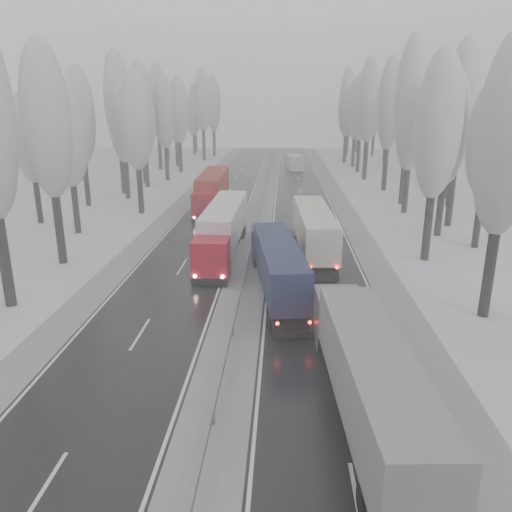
# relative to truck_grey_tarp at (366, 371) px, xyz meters

# --- Properties ---
(ground) EXTENTS (260.00, 260.00, 0.00)m
(ground) POSITION_rel_truck_grey_tarp_xyz_m (-6.09, -4.67, -2.29)
(ground) COLOR white
(ground) RESTS_ON ground
(carriageway_right) EXTENTS (7.50, 200.00, 0.03)m
(carriageway_right) POSITION_rel_truck_grey_tarp_xyz_m (-0.84, 25.33, -2.27)
(carriageway_right) COLOR black
(carriageway_right) RESTS_ON ground
(carriageway_left) EXTENTS (7.50, 200.00, 0.03)m
(carriageway_left) POSITION_rel_truck_grey_tarp_xyz_m (-11.34, 25.33, -2.27)
(carriageway_left) COLOR black
(carriageway_left) RESTS_ON ground
(median_slush) EXTENTS (3.00, 200.00, 0.04)m
(median_slush) POSITION_rel_truck_grey_tarp_xyz_m (-6.09, 25.33, -2.27)
(median_slush) COLOR #9A9CA2
(median_slush) RESTS_ON ground
(shoulder_right) EXTENTS (2.40, 200.00, 0.04)m
(shoulder_right) POSITION_rel_truck_grey_tarp_xyz_m (4.11, 25.33, -2.27)
(shoulder_right) COLOR #9A9CA2
(shoulder_right) RESTS_ON ground
(shoulder_left) EXTENTS (2.40, 200.00, 0.04)m
(shoulder_left) POSITION_rel_truck_grey_tarp_xyz_m (-16.29, 25.33, -2.27)
(shoulder_left) COLOR #9A9CA2
(shoulder_left) RESTS_ON ground
(median_guardrail) EXTENTS (0.12, 200.00, 0.76)m
(median_guardrail) POSITION_rel_truck_grey_tarp_xyz_m (-6.09, 25.32, -1.69)
(median_guardrail) COLOR slate
(median_guardrail) RESTS_ON ground
(tree_16) EXTENTS (3.60, 3.60, 16.53)m
(tree_16) POSITION_rel_truck_grey_tarp_xyz_m (8.94, 11.00, 8.38)
(tree_16) COLOR black
(tree_16) RESTS_ON ground
(tree_18) EXTENTS (3.60, 3.60, 16.58)m
(tree_18) POSITION_rel_truck_grey_tarp_xyz_m (8.42, 22.36, 8.41)
(tree_18) COLOR black
(tree_18) RESTS_ON ground
(tree_19) EXTENTS (3.60, 3.60, 14.57)m
(tree_19) POSITION_rel_truck_grey_tarp_xyz_m (13.93, 26.36, 7.13)
(tree_19) COLOR black
(tree_19) RESTS_ON ground
(tree_20) EXTENTS (3.60, 3.60, 15.71)m
(tree_20) POSITION_rel_truck_grey_tarp_xyz_m (11.80, 30.50, 7.86)
(tree_20) COLOR black
(tree_20) RESTS_ON ground
(tree_21) EXTENTS (3.60, 3.60, 18.62)m
(tree_21) POSITION_rel_truck_grey_tarp_xyz_m (14.03, 34.50, 9.71)
(tree_21) COLOR black
(tree_21) RESTS_ON ground
(tree_22) EXTENTS (3.60, 3.60, 15.86)m
(tree_22) POSITION_rel_truck_grey_tarp_xyz_m (10.93, 40.93, 7.95)
(tree_22) COLOR black
(tree_22) RESTS_ON ground
(tree_23) EXTENTS (3.60, 3.60, 13.55)m
(tree_23) POSITION_rel_truck_grey_tarp_xyz_m (17.22, 44.93, 6.48)
(tree_23) COLOR black
(tree_23) RESTS_ON ground
(tree_24) EXTENTS (3.60, 3.60, 20.49)m
(tree_24) POSITION_rel_truck_grey_tarp_xyz_m (11.81, 46.35, 10.90)
(tree_24) COLOR black
(tree_24) RESTS_ON ground
(tree_25) EXTENTS (3.60, 3.60, 19.44)m
(tree_25) POSITION_rel_truck_grey_tarp_xyz_m (18.72, 50.35, 10.23)
(tree_25) COLOR black
(tree_25) RESTS_ON ground
(tree_26) EXTENTS (3.60, 3.60, 18.78)m
(tree_26) POSITION_rel_truck_grey_tarp_xyz_m (11.47, 56.60, 9.81)
(tree_26) COLOR black
(tree_26) RESTS_ON ground
(tree_27) EXTENTS (3.60, 3.60, 17.62)m
(tree_27) POSITION_rel_truck_grey_tarp_xyz_m (18.62, 60.60, 9.07)
(tree_27) COLOR black
(tree_27) RESTS_ON ground
(tree_28) EXTENTS (3.60, 3.60, 19.62)m
(tree_28) POSITION_rel_truck_grey_tarp_xyz_m (10.25, 67.28, 10.35)
(tree_28) COLOR black
(tree_28) RESTS_ON ground
(tree_29) EXTENTS (3.60, 3.60, 18.11)m
(tree_29) POSITION_rel_truck_grey_tarp_xyz_m (17.62, 71.28, 9.38)
(tree_29) COLOR black
(tree_29) RESTS_ON ground
(tree_30) EXTENTS (3.60, 3.60, 17.86)m
(tree_30) POSITION_rel_truck_grey_tarp_xyz_m (10.47, 77.03, 9.23)
(tree_30) COLOR black
(tree_30) RESTS_ON ground
(tree_31) EXTENTS (3.60, 3.60, 18.58)m
(tree_31) POSITION_rel_truck_grey_tarp_xyz_m (16.39, 81.03, 9.68)
(tree_31) COLOR black
(tree_31) RESTS_ON ground
(tree_32) EXTENTS (3.60, 3.60, 17.33)m
(tree_32) POSITION_rel_truck_grey_tarp_xyz_m (10.54, 84.54, 8.89)
(tree_32) COLOR black
(tree_32) RESTS_ON ground
(tree_33) EXTENTS (3.60, 3.60, 14.33)m
(tree_33) POSITION_rel_truck_grey_tarp_xyz_m (13.68, 88.54, 6.97)
(tree_33) COLOR black
(tree_33) RESTS_ON ground
(tree_34) EXTENTS (3.60, 3.60, 17.63)m
(tree_34) POSITION_rel_truck_grey_tarp_xyz_m (9.64, 91.65, 9.08)
(tree_34) COLOR black
(tree_34) RESTS_ON ground
(tree_35) EXTENTS (3.60, 3.60, 18.25)m
(tree_35) POSITION_rel_truck_grey_tarp_xyz_m (18.85, 95.65, 9.48)
(tree_35) COLOR black
(tree_35) RESTS_ON ground
(tree_36) EXTENTS (3.60, 3.60, 20.23)m
(tree_36) POSITION_rel_truck_grey_tarp_xyz_m (10.94, 101.49, 10.73)
(tree_36) COLOR black
(tree_36) RESTS_ON ground
(tree_37) EXTENTS (3.60, 3.60, 16.37)m
(tree_37) POSITION_rel_truck_grey_tarp_xyz_m (17.93, 105.49, 8.28)
(tree_37) COLOR black
(tree_37) RESTS_ON ground
(tree_38) EXTENTS (3.60, 3.60, 17.97)m
(tree_38) POSITION_rel_truck_grey_tarp_xyz_m (12.64, 112.06, 9.30)
(tree_38) COLOR black
(tree_38) RESTS_ON ground
(tree_39) EXTENTS (3.60, 3.60, 16.19)m
(tree_39) POSITION_rel_truck_grey_tarp_xyz_m (15.46, 116.06, 8.16)
(tree_39) COLOR black
(tree_39) RESTS_ON ground
(tree_58) EXTENTS (3.60, 3.60, 17.21)m
(tree_58) POSITION_rel_truck_grey_tarp_xyz_m (-21.22, 19.90, 8.81)
(tree_58) COLOR black
(tree_58) RESTS_ON ground
(tree_60) EXTENTS (3.60, 3.60, 14.84)m
(tree_60) POSITION_rel_truck_grey_tarp_xyz_m (-23.84, 29.53, 7.30)
(tree_60) COLOR black
(tree_60) RESTS_ON ground
(tree_61) EXTENTS (3.60, 3.60, 13.95)m
(tree_61) POSITION_rel_truck_grey_tarp_xyz_m (-29.61, 33.53, 6.73)
(tree_61) COLOR black
(tree_61) RESTS_ON ground
(tree_62) EXTENTS (3.60, 3.60, 16.04)m
(tree_62) POSITION_rel_truck_grey_tarp_xyz_m (-20.04, 39.06, 8.07)
(tree_62) COLOR black
(tree_62) RESTS_ON ground
(tree_63) EXTENTS (3.60, 3.60, 16.88)m
(tree_63) POSITION_rel_truck_grey_tarp_xyz_m (-27.94, 43.06, 8.61)
(tree_63) COLOR black
(tree_63) RESTS_ON ground
(tree_64) EXTENTS (3.60, 3.60, 15.42)m
(tree_64) POSITION_rel_truck_grey_tarp_xyz_m (-24.35, 48.04, 7.67)
(tree_64) COLOR black
(tree_64) RESTS_ON ground
(tree_65) EXTENTS (3.60, 3.60, 19.48)m
(tree_65) POSITION_rel_truck_grey_tarp_xyz_m (-26.14, 52.04, 10.26)
(tree_65) COLOR black
(tree_65) RESTS_ON ground
(tree_66) EXTENTS (3.60, 3.60, 15.23)m
(tree_66) POSITION_rel_truck_grey_tarp_xyz_m (-24.25, 57.68, 7.55)
(tree_66) COLOR black
(tree_66) RESTS_ON ground
(tree_67) EXTENTS (3.60, 3.60, 17.09)m
(tree_67) POSITION_rel_truck_grey_tarp_xyz_m (-25.64, 61.68, 8.74)
(tree_67) COLOR black
(tree_67) RESTS_ON ground
(tree_68) EXTENTS (3.60, 3.60, 16.65)m
(tree_68) POSITION_rel_truck_grey_tarp_xyz_m (-22.67, 64.44, 8.46)
(tree_68) COLOR black
(tree_68) RESTS_ON ground
(tree_69) EXTENTS (3.60, 3.60, 19.35)m
(tree_69) POSITION_rel_truck_grey_tarp_xyz_m (-27.51, 68.44, 10.17)
(tree_69) COLOR black
(tree_69) RESTS_ON ground
(tree_70) EXTENTS (3.60, 3.60, 17.09)m
(tree_70) POSITION_rel_truck_grey_tarp_xyz_m (-22.42, 74.52, 8.74)
(tree_70) COLOR black
(tree_70) RESTS_ON ground
(tree_71) EXTENTS (3.60, 3.60, 19.61)m
(tree_71) POSITION_rel_truck_grey_tarp_xyz_m (-27.18, 78.52, 10.34)
(tree_71) COLOR black
(tree_71) RESTS_ON ground
(tree_72) EXTENTS (3.60, 3.60, 15.11)m
(tree_72) POSITION_rel_truck_grey_tarp_xyz_m (-25.02, 83.87, 7.47)
(tree_72) COLOR black
(tree_72) RESTS_ON ground
(tree_73) EXTENTS (3.60, 3.60, 17.22)m
(tree_73) POSITION_rel_truck_grey_tarp_xyz_m (-27.91, 87.87, 8.82)
(tree_73) COLOR black
(tree_73) RESTS_ON ground
(tree_74) EXTENTS (3.60, 3.60, 19.68)m
(tree_74) POSITION_rel_truck_grey_tarp_xyz_m (-21.16, 94.66, 10.39)
(tree_74) COLOR black
(tree_74) RESTS_ON ground
(tree_75) EXTENTS (3.60, 3.60, 18.60)m
(tree_75) POSITION_rel_truck_grey_tarp_xyz_m (-30.29, 98.66, 9.70)
(tree_75) COLOR black
(tree_75) RESTS_ON ground
(tree_76) EXTENTS (3.60, 3.60, 18.55)m
(tree_76) POSITION_rel_truck_grey_tarp_xyz_m (-20.14, 104.05, 9.66)
(tree_76) COLOR black
(tree_76) RESTS_ON ground
(tree_77) EXTENTS (3.60, 3.60, 14.32)m
(tree_77) POSITION_rel_truck_grey_tarp_xyz_m (-25.75, 108.05, 6.97)
(tree_77) COLOR black
(tree_77) RESTS_ON ground
(tree_78) EXTENTS (3.60, 3.60, 19.55)m
(tree_78) POSITION_rel_truck_grey_tarp_xyz_m (-23.65, 110.64, 10.30)
(tree_78) COLOR black
(tree_78) RESTS_ON ground
(tree_79) EXTENTS (3.60, 3.60, 17.07)m
(tree_79) POSITION_rel_truck_grey_tarp_xyz_m (-26.42, 114.64, 8.72)
(tree_79) COLOR black
(tree_79) RESTS_ON ground
(truck_grey_tarp) EXTENTS (3.33, 15.40, 3.92)m
(truck_grey_tarp) POSITION_rel_truck_grey_tarp_xyz_m (0.00, 0.00, 0.00)
(truck_grey_tarp) COLOR #55565B
(truck_grey_tarp) RESTS_ON ground
(truck_blue_box) EXTENTS (4.25, 14.84, 3.77)m
(truck_blue_box) POSITION_rel_truck_grey_tarp_xyz_m (-3.78, 14.26, -0.09)
(truck_blue_box) COLOR #1B2344
(truck_blue_box) RESTS_ON ground
(truck_cream_box) EXTENTS (3.33, 16.10, 4.10)m
(truck_cream_box) POSITION_rel_truck_grey_tarp_xyz_m (-0.86, 23.41, 0.11)
(truck_cream_box) COLOR #A8A295
(truck_cream_box) RESTS_ON ground
(box_truck_distant) EXTENTS (3.34, 8.01, 2.90)m
(box_truck_distant) POSITION_rel_truck_grey_tarp_xyz_m (-1.36, 78.75, -0.81)
(box_truck_distant) COLOR silver
(box_truck_distant) RESTS_ON ground
(truck_red_white) EXTENTS (2.84, 16.45, 4.21)m
(truck_red_white) POSITION_rel_truck_grey_tarp_xyz_m (-8.39, 22.82, 0.17)
(truck_red_white) COLOR #AD091E
(truck_red_white) RESTS_ON ground
(truck_red_red) EXTENTS (3.07, 17.04, 4.35)m
(truck_red_red) POSITION_rel_truck_grey_tarp_xyz_m (-11.88, 41.14, 0.25)
(truck_red_red) COLOR maroon
(truck_red_red) RESTS_ON ground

